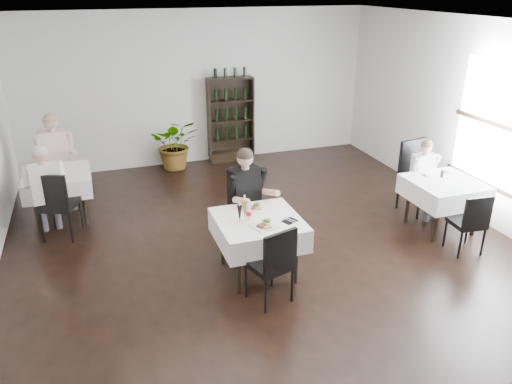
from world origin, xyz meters
TOP-DOWN VIEW (x-y plane):
  - room_shell at (0.00, 0.00)m, footprint 9.00×9.00m
  - wine_shelf at (0.60, 4.31)m, footprint 0.90×0.28m
  - main_table at (-0.30, 0.00)m, footprint 1.03×1.03m
  - left_table at (-2.70, 2.50)m, footprint 0.98×0.98m
  - right_table at (2.70, 0.30)m, footprint 0.98×0.98m
  - potted_tree at (-0.57, 4.20)m, footprint 1.04×0.94m
  - main_chair_far at (-0.19, 0.76)m, footprint 0.50×0.50m
  - main_chair_near at (-0.35, -0.67)m, footprint 0.55×0.55m
  - left_chair_far at (-2.81, 3.18)m, footprint 0.43×0.43m
  - left_chair_near at (-2.71, 1.79)m, footprint 0.61×0.62m
  - right_chair_far at (2.76, 1.04)m, footprint 0.61×0.61m
  - right_chair_near at (2.56, -0.46)m, footprint 0.44×0.44m
  - diner_main at (-0.24, 0.57)m, footprint 0.62×0.66m
  - diner_left_far at (-2.70, 3.09)m, footprint 0.62×0.64m
  - diner_left_near at (-2.82, 1.88)m, footprint 0.57×0.59m
  - diner_right_far at (2.74, 0.81)m, footprint 0.47×0.48m
  - plate_far at (-0.24, 0.29)m, footprint 0.29×0.29m
  - plate_near at (-0.30, -0.23)m, footprint 0.33×0.33m
  - pilsner_dark at (-0.54, -0.02)m, footprint 0.06×0.06m
  - pilsner_lager at (-0.46, 0.05)m, footprint 0.07×0.07m
  - coke_bottle at (-0.42, 0.01)m, footprint 0.07×0.07m
  - napkin_cutlery at (0.04, -0.19)m, footprint 0.22×0.20m
  - pepper_mill at (2.75, 0.45)m, footprint 0.05×0.05m

SIDE VIEW (x-z plane):
  - left_chair_far at x=-2.81m, z-range 0.06..0.94m
  - main_chair_far at x=-0.19m, z-range 0.06..0.95m
  - right_chair_near at x=2.56m, z-range 0.06..0.95m
  - potted_tree at x=-0.57m, z-range 0.00..1.02m
  - main_chair_near at x=-0.35m, z-range 0.07..1.04m
  - left_chair_near at x=-2.71m, z-range 0.07..1.12m
  - left_table at x=-2.70m, z-range 0.24..1.01m
  - right_table at x=2.70m, z-range 0.24..1.01m
  - main_table at x=-0.30m, z-range 0.24..1.01m
  - right_chair_far at x=2.76m, z-range 0.08..1.22m
  - diner_right_far at x=2.74m, z-range 0.10..1.33m
  - napkin_cutlery at x=0.04m, z-range 0.77..0.79m
  - plate_far at x=-0.24m, z-range 0.75..0.82m
  - plate_near at x=-0.30m, z-range 0.75..0.83m
  - pepper_mill at x=2.75m, z-range 0.77..0.87m
  - diner_left_near at x=-2.82m, z-range 0.12..1.55m
  - wine_shelf at x=0.60m, z-range -0.03..1.72m
  - diner_main at x=-0.24m, z-range 0.12..1.60m
  - coke_bottle at x=-0.42m, z-range 0.74..1.01m
  - pilsner_dark at x=-0.54m, z-range 0.75..1.02m
  - diner_left_far at x=-2.70m, z-range 0.12..1.66m
  - pilsner_lager at x=-0.46m, z-range 0.74..1.06m
  - room_shell at x=0.00m, z-range -3.00..6.00m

